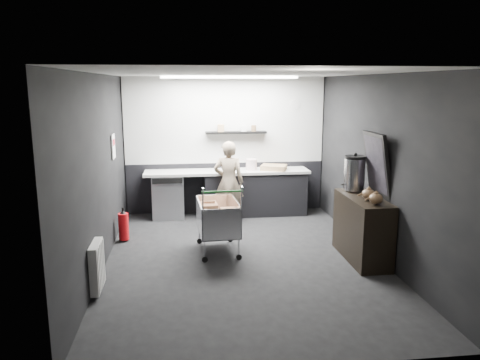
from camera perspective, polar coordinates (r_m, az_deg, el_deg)
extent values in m
plane|color=black|center=(7.04, 0.38, -9.65)|extent=(5.50, 5.50, 0.00)
plane|color=silver|center=(6.56, 0.41, 12.89)|extent=(5.50, 5.50, 0.00)
plane|color=black|center=(9.37, -1.79, 4.24)|extent=(5.50, 0.00, 5.50)
plane|color=black|center=(4.04, 5.48, -5.81)|extent=(5.50, 0.00, 5.50)
plane|color=black|center=(6.72, -16.78, 0.79)|extent=(0.00, 5.50, 5.50)
plane|color=black|center=(7.21, 16.37, 1.53)|extent=(0.00, 5.50, 5.50)
cube|color=beige|center=(9.30, -1.80, 7.28)|extent=(3.95, 0.02, 1.70)
cube|color=black|center=(9.50, -1.74, -0.86)|extent=(3.95, 0.02, 1.00)
cube|color=black|center=(9.23, -0.48, 5.82)|extent=(1.20, 0.22, 0.04)
cylinder|color=silver|center=(9.51, 6.74, 9.11)|extent=(0.20, 0.03, 0.20)
cube|color=white|center=(7.95, -15.19, 3.96)|extent=(0.02, 0.30, 0.40)
cube|color=red|center=(7.94, -15.18, 4.46)|extent=(0.02, 0.22, 0.10)
cube|color=silver|center=(6.12, -17.06, -10.02)|extent=(0.10, 0.50, 0.60)
cube|color=white|center=(8.40, -1.27, 12.41)|extent=(2.40, 0.20, 0.04)
cube|color=black|center=(9.28, 1.82, -1.64)|extent=(2.00, 0.56, 0.85)
cube|color=beige|center=(9.12, -1.58, 1.02)|extent=(3.20, 0.60, 0.05)
cube|color=#9EA0A5|center=(9.18, -8.73, -1.92)|extent=(0.60, 0.58, 0.85)
cube|color=black|center=(8.81, -8.85, -0.13)|extent=(0.56, 0.02, 0.10)
imported|color=#BCAE95|center=(8.70, -1.39, -0.23)|extent=(0.62, 0.47, 1.53)
cube|color=silver|center=(7.26, -2.69, -6.22)|extent=(0.64, 0.94, 0.02)
cube|color=silver|center=(7.18, -4.98, -4.54)|extent=(0.07, 0.91, 0.48)
cube|color=silver|center=(7.22, -0.45, -4.40)|extent=(0.07, 0.91, 0.48)
cube|color=silver|center=(6.77, -2.42, -5.51)|extent=(0.59, 0.05, 0.48)
cube|color=silver|center=(7.62, -2.96, -3.55)|extent=(0.59, 0.05, 0.48)
cylinder|color=silver|center=(6.90, -4.54, -8.51)|extent=(0.02, 0.02, 0.32)
cylinder|color=silver|center=(6.94, -0.30, -8.36)|extent=(0.02, 0.02, 0.32)
cylinder|color=silver|center=(7.69, -4.82, -6.39)|extent=(0.02, 0.02, 0.32)
cylinder|color=silver|center=(7.72, -1.02, -6.27)|extent=(0.02, 0.02, 0.32)
cylinder|color=#217C2D|center=(6.58, -2.41, -1.43)|extent=(0.59, 0.06, 0.03)
cube|color=brown|center=(7.29, -3.78, -4.39)|extent=(0.27, 0.33, 0.41)
cube|color=brown|center=(7.09, -1.41, -5.01)|extent=(0.25, 0.31, 0.36)
cylinder|color=black|center=(6.95, -4.52, -9.59)|extent=(0.09, 0.03, 0.09)
cylinder|color=black|center=(7.73, -4.80, -7.37)|extent=(0.09, 0.03, 0.09)
cylinder|color=black|center=(6.99, -0.29, -9.43)|extent=(0.09, 0.03, 0.09)
cylinder|color=black|center=(7.77, -1.02, -7.25)|extent=(0.09, 0.03, 0.09)
cube|color=black|center=(7.14, 14.67, -5.73)|extent=(0.47, 1.26, 0.94)
cylinder|color=silver|center=(7.35, 13.77, 0.69)|extent=(0.31, 0.31, 0.48)
cylinder|color=black|center=(7.30, 13.87, 2.71)|extent=(0.31, 0.31, 0.04)
sphere|color=black|center=(7.30, 13.89, 3.03)|extent=(0.05, 0.05, 0.05)
ellipsoid|color=brown|center=(6.86, 15.39, -1.68)|extent=(0.19, 0.19, 0.15)
ellipsoid|color=brown|center=(6.62, 16.24, -2.19)|extent=(0.19, 0.19, 0.15)
cube|color=black|center=(7.05, 16.39, 1.83)|extent=(0.21, 0.73, 0.94)
cube|color=black|center=(7.04, 16.20, 1.83)|extent=(0.15, 0.63, 0.81)
cylinder|color=red|center=(7.98, -14.00, -5.53)|extent=(0.17, 0.17, 0.44)
cone|color=black|center=(7.91, -14.09, -3.80)|extent=(0.11, 0.11, 0.07)
cylinder|color=black|center=(7.90, -14.10, -3.49)|extent=(0.03, 0.03, 0.07)
cube|color=#9C7A53|center=(9.19, 4.13, 1.53)|extent=(0.57, 0.51, 0.10)
cylinder|color=beige|center=(9.16, 1.41, 1.90)|extent=(0.21, 0.21, 0.21)
cube|color=silver|center=(9.06, -1.00, 1.66)|extent=(0.22, 0.19, 0.17)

